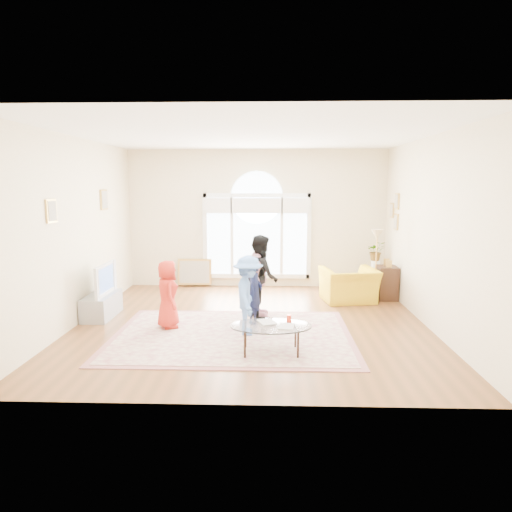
{
  "coord_description": "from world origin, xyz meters",
  "views": [
    {
      "loc": [
        0.33,
        -7.68,
        2.38
      ],
      "look_at": [
        0.07,
        0.3,
        1.14
      ],
      "focal_mm": 32.0,
      "sensor_mm": 36.0,
      "label": 1
    }
  ],
  "objects_px": {
    "tv_console": "(102,306)",
    "television": "(101,279)",
    "coffee_table": "(271,326)",
    "area_rug": "(232,335)",
    "armchair": "(349,285)"
  },
  "relations": [
    {
      "from": "armchair",
      "to": "tv_console",
      "type": "bearing_deg",
      "value": 5.15
    },
    {
      "from": "coffee_table",
      "to": "tv_console",
      "type": "bearing_deg",
      "value": 148.77
    },
    {
      "from": "tv_console",
      "to": "coffee_table",
      "type": "height_order",
      "value": "coffee_table"
    },
    {
      "from": "television",
      "to": "armchair",
      "type": "distance_m",
      "value": 4.87
    },
    {
      "from": "area_rug",
      "to": "tv_console",
      "type": "relative_size",
      "value": 3.6
    },
    {
      "from": "tv_console",
      "to": "television",
      "type": "bearing_deg",
      "value": -0.0
    },
    {
      "from": "tv_console",
      "to": "coffee_table",
      "type": "xyz_separation_m",
      "value": [
        3.09,
        -1.74,
        0.19
      ]
    },
    {
      "from": "area_rug",
      "to": "armchair",
      "type": "xyz_separation_m",
      "value": [
        2.23,
        2.24,
        0.34
      ]
    },
    {
      "from": "armchair",
      "to": "television",
      "type": "bearing_deg",
      "value": 5.17
    },
    {
      "from": "tv_console",
      "to": "coffee_table",
      "type": "distance_m",
      "value": 3.55
    },
    {
      "from": "area_rug",
      "to": "television",
      "type": "relative_size",
      "value": 3.65
    },
    {
      "from": "area_rug",
      "to": "armchair",
      "type": "height_order",
      "value": "armchair"
    },
    {
      "from": "tv_console",
      "to": "armchair",
      "type": "distance_m",
      "value": 4.86
    },
    {
      "from": "coffee_table",
      "to": "armchair",
      "type": "height_order",
      "value": "armchair"
    },
    {
      "from": "television",
      "to": "armchair",
      "type": "relative_size",
      "value": 0.93
    }
  ]
}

